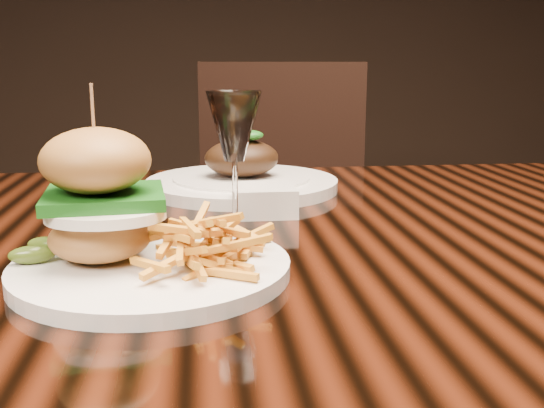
{
  "coord_description": "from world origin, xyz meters",
  "views": [
    {
      "loc": [
        -0.14,
        -0.76,
        0.96
      ],
      "look_at": [
        -0.06,
        -0.12,
        0.81
      ],
      "focal_mm": 42.0,
      "sensor_mm": 36.0,
      "label": 1
    }
  ],
  "objects": [
    {
      "name": "chair_far",
      "position": [
        0.07,
        0.89,
        0.54
      ],
      "size": [
        0.54,
        0.54,
        0.95
      ],
      "rotation": [
        0.0,
        0.0,
        -0.19
      ],
      "color": "black",
      "rests_on": "ground"
    },
    {
      "name": "burger_plate",
      "position": [
        -0.2,
        -0.16,
        0.8
      ],
      "size": [
        0.27,
        0.27,
        0.18
      ],
      "rotation": [
        0.0,
        0.0,
        -0.11
      ],
      "color": "silver",
      "rests_on": "dining_table"
    },
    {
      "name": "wine_glass",
      "position": [
        -0.1,
        -0.04,
        0.88
      ],
      "size": [
        0.06,
        0.06,
        0.17
      ],
      "color": "white",
      "rests_on": "dining_table"
    },
    {
      "name": "far_dish",
      "position": [
        -0.07,
        0.25,
        0.77
      ],
      "size": [
        0.31,
        0.31,
        0.1
      ],
      "rotation": [
        0.0,
        0.0,
        -0.01
      ],
      "color": "silver",
      "rests_on": "dining_table"
    },
    {
      "name": "dining_table",
      "position": [
        0.0,
        0.0,
        0.67
      ],
      "size": [
        1.6,
        0.9,
        0.75
      ],
      "color": "black",
      "rests_on": "ground"
    },
    {
      "name": "ramekin",
      "position": [
        -0.05,
        0.08,
        0.77
      ],
      "size": [
        0.08,
        0.08,
        0.04
      ],
      "primitive_type": "cube",
      "rotation": [
        0.0,
        0.0,
        -0.01
      ],
      "color": "silver",
      "rests_on": "dining_table"
    }
  ]
}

